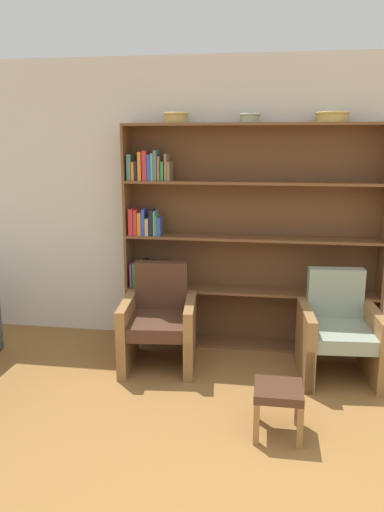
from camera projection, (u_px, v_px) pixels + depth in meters
wall_back at (265, 204)px, 4.81m from camera, size 12.00×0.06×2.75m
bookshelf at (230, 242)px, 4.78m from camera, size 2.42×0.30×2.13m
bowl_sage at (176, 117)px, 4.57m from camera, size 0.23×0.23×0.10m
bowl_olive at (250, 117)px, 4.47m from camera, size 0.19×0.19×0.08m
bowl_terracotta at (332, 116)px, 4.36m from camera, size 0.30×0.30×0.09m
armchair_leather at (159, 322)px, 4.47m from camera, size 0.71×0.74×0.89m
armchair_cushioned at (338, 332)px, 4.24m from camera, size 0.69×0.72×0.89m
footstool at (278, 396)px, 3.38m from camera, size 0.33×0.33×0.35m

